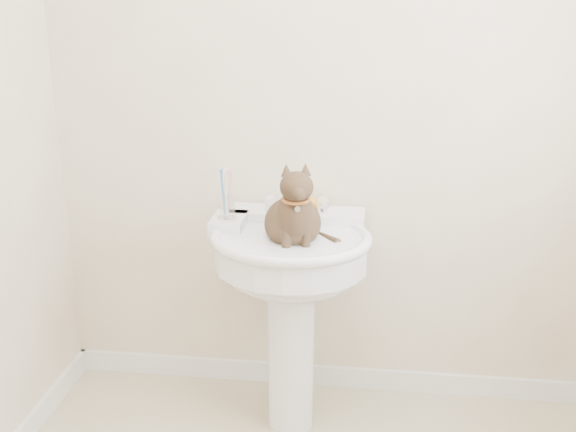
% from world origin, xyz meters
% --- Properties ---
extents(wall_back, '(2.20, 0.00, 2.50)m').
position_xyz_m(wall_back, '(0.00, 1.10, 1.25)').
color(wall_back, beige).
rests_on(wall_back, ground).
extents(baseboard_back, '(2.20, 0.02, 0.09)m').
position_xyz_m(baseboard_back, '(0.00, 1.09, 0.04)').
color(baseboard_back, white).
rests_on(baseboard_back, floor).
extents(pedestal_sink, '(0.60, 0.59, 0.82)m').
position_xyz_m(pedestal_sink, '(-0.12, 0.81, 0.65)').
color(pedestal_sink, white).
rests_on(pedestal_sink, floor).
extents(faucet, '(0.28, 0.12, 0.14)m').
position_xyz_m(faucet, '(-0.11, 0.96, 0.86)').
color(faucet, silver).
rests_on(faucet, pedestal_sink).
extents(soap_bar, '(0.10, 0.07, 0.03)m').
position_xyz_m(soap_bar, '(-0.06, 1.04, 0.84)').
color(soap_bar, gold).
rests_on(soap_bar, pedestal_sink).
extents(toothbrush_cup, '(0.07, 0.07, 0.18)m').
position_xyz_m(toothbrush_cup, '(-0.36, 0.86, 0.87)').
color(toothbrush_cup, silver).
rests_on(toothbrush_cup, pedestal_sink).
extents(cat, '(0.22, 0.28, 0.41)m').
position_xyz_m(cat, '(-0.10, 0.77, 0.87)').
color(cat, '#503523').
rests_on(cat, pedestal_sink).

